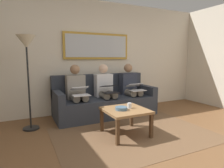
% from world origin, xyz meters
% --- Properties ---
extents(ground_plane, '(6.00, 5.20, 0.10)m').
position_xyz_m(ground_plane, '(0.00, 0.00, -0.05)').
color(ground_plane, brown).
extents(wall_rear, '(6.00, 0.12, 2.60)m').
position_xyz_m(wall_rear, '(0.00, -2.60, 1.30)').
color(wall_rear, beige).
rests_on(wall_rear, ground_plane).
extents(area_rug, '(2.60, 1.80, 0.01)m').
position_xyz_m(area_rug, '(0.00, -0.85, 0.00)').
color(area_rug, brown).
rests_on(area_rug, ground_plane).
extents(couch, '(2.20, 0.90, 0.90)m').
position_xyz_m(couch, '(0.00, -2.12, 0.31)').
color(couch, '#2D333D').
rests_on(couch, ground_plane).
extents(framed_mirror, '(1.60, 0.05, 0.61)m').
position_xyz_m(framed_mirror, '(0.00, -2.51, 1.55)').
color(framed_mirror, '#B7892D').
extents(coffee_table, '(0.68, 0.68, 0.44)m').
position_xyz_m(coffee_table, '(0.14, -0.90, 0.38)').
color(coffee_table, olive).
rests_on(coffee_table, ground_plane).
extents(cup, '(0.07, 0.07, 0.09)m').
position_xyz_m(cup, '(0.04, -0.93, 0.48)').
color(cup, silver).
rests_on(cup, coffee_table).
extents(bowl, '(0.20, 0.20, 0.05)m').
position_xyz_m(bowl, '(0.22, -0.89, 0.46)').
color(bowl, slate).
rests_on(bowl, coffee_table).
extents(person_left, '(0.38, 0.58, 1.14)m').
position_xyz_m(person_left, '(-0.64, -2.05, 0.61)').
color(person_left, '#2D3342').
rests_on(person_left, couch).
extents(laptop_silver, '(0.35, 0.34, 0.15)m').
position_xyz_m(laptop_silver, '(-0.64, -1.81, 0.62)').
color(laptop_silver, silver).
extents(person_middle, '(0.38, 0.58, 1.14)m').
position_xyz_m(person_middle, '(0.00, -2.05, 0.61)').
color(person_middle, silver).
rests_on(person_middle, couch).
extents(laptop_black, '(0.32, 0.37, 0.16)m').
position_xyz_m(laptop_black, '(0.00, -1.81, 0.63)').
color(laptop_black, black).
extents(person_right, '(0.38, 0.58, 1.14)m').
position_xyz_m(person_right, '(0.64, -2.05, 0.61)').
color(person_right, gray).
rests_on(person_right, couch).
extents(laptop_white, '(0.33, 0.37, 0.16)m').
position_xyz_m(laptop_white, '(0.64, -1.81, 0.63)').
color(laptop_white, white).
extents(standing_lamp, '(0.32, 0.32, 1.66)m').
position_xyz_m(standing_lamp, '(1.55, -1.85, 1.37)').
color(standing_lamp, black).
rests_on(standing_lamp, ground_plane).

